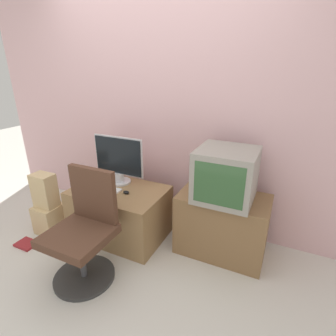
# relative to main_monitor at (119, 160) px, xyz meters

# --- Properties ---
(ground_plane) EXTENTS (12.00, 12.00, 0.00)m
(ground_plane) POSITION_rel_main_monitor_xyz_m (0.26, -0.94, -0.77)
(ground_plane) COLOR beige
(wall_back) EXTENTS (4.40, 0.05, 2.60)m
(wall_back) POSITION_rel_main_monitor_xyz_m (0.26, 0.39, 0.53)
(wall_back) COLOR beige
(wall_back) RESTS_ON ground_plane
(desk) EXTENTS (0.92, 0.62, 0.52)m
(desk) POSITION_rel_main_monitor_xyz_m (0.08, -0.15, -0.51)
(desk) COLOR #937047
(desk) RESTS_ON ground_plane
(side_stand) EXTENTS (0.80, 0.46, 0.58)m
(side_stand) POSITION_rel_main_monitor_xyz_m (1.09, 0.04, -0.48)
(side_stand) COLOR olive
(side_stand) RESTS_ON ground_plane
(main_monitor) EXTENTS (0.56, 0.22, 0.50)m
(main_monitor) POSITION_rel_main_monitor_xyz_m (0.00, 0.00, 0.00)
(main_monitor) COLOR silver
(main_monitor) RESTS_ON desk
(keyboard) EXTENTS (0.32, 0.12, 0.01)m
(keyboard) POSITION_rel_main_monitor_xyz_m (-0.03, -0.20, -0.24)
(keyboard) COLOR white
(keyboard) RESTS_ON desk
(mouse) EXTENTS (0.06, 0.04, 0.03)m
(mouse) POSITION_rel_main_monitor_xyz_m (0.20, -0.19, -0.23)
(mouse) COLOR black
(mouse) RESTS_ON desk
(crt_tv) EXTENTS (0.49, 0.48, 0.45)m
(crt_tv) POSITION_rel_main_monitor_xyz_m (1.10, 0.00, 0.04)
(crt_tv) COLOR gray
(crt_tv) RESTS_ON side_stand
(office_chair) EXTENTS (0.50, 0.50, 0.92)m
(office_chair) POSITION_rel_main_monitor_xyz_m (0.16, -0.74, -0.36)
(office_chair) COLOR #333333
(office_chair) RESTS_ON ground_plane
(cardboard_box_lower) EXTENTS (0.25, 0.26, 0.30)m
(cardboard_box_lower) POSITION_rel_main_monitor_xyz_m (-0.64, -0.42, -0.62)
(cardboard_box_lower) COLOR #D1B27F
(cardboard_box_lower) RESTS_ON ground_plane
(cardboard_box_upper) EXTENTS (0.23, 0.16, 0.36)m
(cardboard_box_upper) POSITION_rel_main_monitor_xyz_m (-0.64, -0.42, -0.29)
(cardboard_box_upper) COLOR #D1B27F
(cardboard_box_upper) RESTS_ON cardboard_box_lower
(book) EXTENTS (0.20, 0.15, 0.02)m
(book) POSITION_rel_main_monitor_xyz_m (-0.67, -0.72, -0.76)
(book) COLOR maroon
(book) RESTS_ON ground_plane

